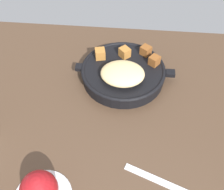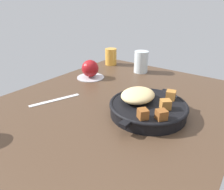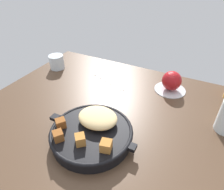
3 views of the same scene
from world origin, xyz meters
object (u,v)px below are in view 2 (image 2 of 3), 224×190
Objects in this scene: juice_glass_amber at (111,57)px; cast_iron_skillet at (147,106)px; butter_knife at (55,100)px; water_glass_tall at (141,62)px; red_apple at (90,68)px.

cast_iron_skillet is at bearing -131.81° from juice_glass_amber.
butter_knife is 48.80cm from water_glass_tall.
butter_knife is at bearing -167.45° from red_apple.
cast_iron_skillet is 33.86cm from butter_knife.
cast_iron_skillet is at bearing -111.95° from red_apple.
red_apple reaches higher than cast_iron_skillet.
red_apple is at bearing -167.15° from juice_glass_amber.
butter_knife is at bearing 108.93° from cast_iron_skillet.
red_apple is at bearing 145.01° from water_glass_tall.
water_glass_tall is (36.69, 22.72, 2.48)cm from cast_iron_skillet.
water_glass_tall is (47.65, -9.21, 5.18)cm from butter_knife.
red_apple is (15.21, 37.75, 1.69)cm from cast_iron_skillet.
juice_glass_amber is 20.46cm from water_glass_tall.
water_glass_tall is at bearing 9.69° from butter_knife.
juice_glass_amber reaches higher than red_apple.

